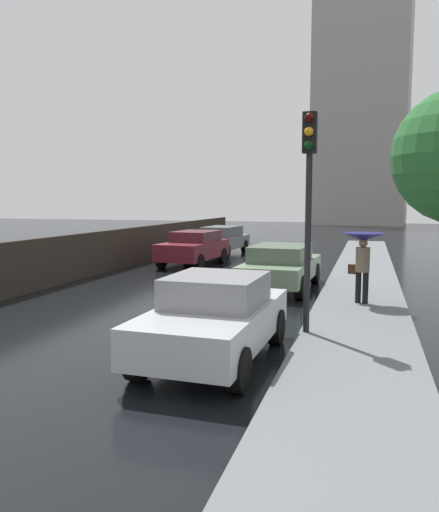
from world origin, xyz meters
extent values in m
cube|color=slate|center=(2.72, 12.03, 0.61)|extent=(1.97, 4.37, 0.56)
cube|color=#4D5C49|center=(2.72, 11.88, 1.12)|extent=(1.67, 2.24, 0.47)
cylinder|color=black|center=(1.96, 13.48, 0.33)|extent=(0.25, 0.67, 0.66)
cylinder|color=black|center=(3.60, 13.41, 0.33)|extent=(0.25, 0.67, 0.66)
cylinder|color=black|center=(1.84, 10.64, 0.33)|extent=(0.25, 0.67, 0.66)
cylinder|color=black|center=(3.49, 10.58, 0.33)|extent=(0.25, 0.67, 0.66)
cube|color=#B2B5BA|center=(2.81, 4.90, 0.64)|extent=(1.82, 3.88, 0.61)
cube|color=gray|center=(2.81, 4.97, 1.19)|extent=(1.56, 1.68, 0.50)
cylinder|color=black|center=(2.06, 6.19, 0.33)|extent=(0.24, 0.67, 0.66)
cylinder|color=black|center=(3.63, 6.14, 0.33)|extent=(0.24, 0.67, 0.66)
cylinder|color=black|center=(1.98, 3.66, 0.33)|extent=(0.24, 0.67, 0.66)
cylinder|color=black|center=(3.56, 3.61, 0.33)|extent=(0.24, 0.67, 0.66)
cube|color=slate|center=(-1.81, 20.90, 0.61)|extent=(1.87, 4.54, 0.57)
cube|color=#494D50|center=(-1.80, 21.00, 1.15)|extent=(1.58, 2.52, 0.51)
cylinder|color=black|center=(-1.12, 19.39, 0.32)|extent=(0.25, 0.66, 0.65)
cylinder|color=black|center=(-2.64, 19.47, 0.32)|extent=(0.25, 0.66, 0.65)
cylinder|color=black|center=(-0.97, 22.34, 0.32)|extent=(0.25, 0.66, 0.65)
cylinder|color=black|center=(-2.50, 22.41, 0.32)|extent=(0.25, 0.66, 0.65)
cube|color=maroon|center=(-1.71, 16.46, 0.66)|extent=(2.07, 3.96, 0.68)
cube|color=#461C22|center=(-1.69, 16.73, 1.21)|extent=(1.72, 2.14, 0.43)
cylinder|color=black|center=(-1.00, 15.14, 0.32)|extent=(0.27, 0.66, 0.64)
cylinder|color=black|center=(-2.63, 15.27, 0.32)|extent=(0.27, 0.66, 0.64)
cylinder|color=black|center=(-0.80, 17.66, 0.32)|extent=(0.27, 0.66, 0.64)
cylinder|color=black|center=(-2.43, 17.79, 0.32)|extent=(0.27, 0.66, 0.64)
cylinder|color=black|center=(5.03, 9.85, 0.54)|extent=(0.14, 0.14, 0.79)
cylinder|color=black|center=(5.21, 9.81, 0.54)|extent=(0.14, 0.14, 0.79)
cylinder|color=#726651|center=(5.12, 9.83, 1.24)|extent=(0.34, 0.34, 0.61)
sphere|color=#8C6647|center=(5.12, 9.83, 1.65)|extent=(0.21, 0.21, 0.21)
cube|color=#3F2314|center=(4.88, 9.89, 0.98)|extent=(0.22, 0.15, 0.24)
cylinder|color=#4C4C51|center=(5.12, 9.83, 1.54)|extent=(0.02, 0.02, 0.72)
cone|color=navy|center=(5.12, 9.83, 1.80)|extent=(1.04, 1.04, 0.20)
cylinder|color=black|center=(4.13, 6.66, 1.86)|extent=(0.12, 0.12, 3.44)
cube|color=black|center=(4.13, 6.66, 3.95)|extent=(0.26, 0.26, 0.75)
sphere|color=#360503|center=(4.13, 6.49, 4.20)|extent=(0.17, 0.17, 0.17)
sphere|color=orange|center=(4.13, 6.49, 3.95)|extent=(0.17, 0.17, 0.17)
sphere|color=black|center=(4.13, 6.49, 3.70)|extent=(0.17, 0.17, 0.17)
cube|color=#9E9993|center=(4.18, 57.66, 13.44)|extent=(10.88, 11.83, 26.88)
camera|label=1|loc=(5.24, -2.96, 2.69)|focal=35.09mm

